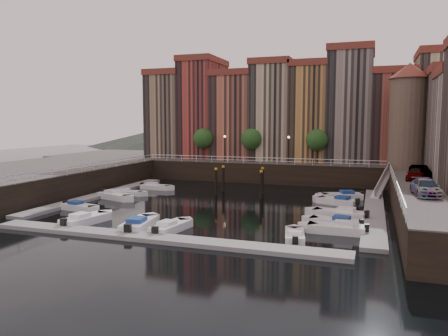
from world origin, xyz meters
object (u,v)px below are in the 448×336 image
at_px(boat_left_3, 127,193).
at_px(car_b, 420,172).
at_px(gangway, 382,181).
at_px(boat_left_1, 79,207).
at_px(boat_left_2, 115,196).
at_px(corner_tower, 408,115).
at_px(car_c, 426,189).
at_px(car_a, 415,175).
at_px(mooring_pilings, 240,182).

xyz_separation_m(boat_left_3, car_b, (34.38, 5.49, 3.35)).
distance_m(gangway, boat_left_1, 35.96).
relative_size(gangway, boat_left_2, 1.61).
height_order(corner_tower, boat_left_3, corner_tower).
height_order(boat_left_2, car_b, car_b).
xyz_separation_m(corner_tower, boat_left_2, (-33.34, -16.71, -9.80)).
bearing_deg(gangway, car_c, -79.74).
height_order(corner_tower, car_b, corner_tower).
xyz_separation_m(car_a, car_c, (0.01, -10.21, 0.03)).
relative_size(boat_left_1, car_a, 1.17).
bearing_deg(boat_left_2, car_a, 28.40).
relative_size(car_a, car_b, 0.96).
xyz_separation_m(gangway, car_c, (3.11, -17.16, 1.77)).
xyz_separation_m(gangway, boat_left_2, (-30.44, -12.21, -1.53)).
bearing_deg(mooring_pilings, car_a, -7.71).
height_order(corner_tower, boat_left_1, corner_tower).
height_order(gangway, mooring_pilings, gangway).
height_order(gangway, boat_left_1, gangway).
xyz_separation_m(corner_tower, boat_left_3, (-33.41, -13.87, -9.87)).
bearing_deg(car_c, gangway, 93.74).
xyz_separation_m(boat_left_2, car_b, (34.31, 8.33, 3.27)).
relative_size(gangway, car_c, 1.76).
relative_size(gangway, mooring_pilings, 1.27).
relative_size(boat_left_2, car_a, 1.33).
distance_m(gangway, car_c, 17.53).
bearing_deg(boat_left_3, car_b, 2.35).
distance_m(gangway, car_a, 7.80).
height_order(corner_tower, boat_left_2, corner_tower).
relative_size(boat_left_2, car_b, 1.28).
bearing_deg(car_b, boat_left_3, 177.80).
relative_size(boat_left_2, boat_left_3, 1.22).
distance_m(boat_left_2, car_a, 34.11).
height_order(car_b, car_c, car_c).
relative_size(mooring_pilings, car_a, 1.69).
bearing_deg(boat_left_2, boat_left_1, -70.18).
distance_m(gangway, boat_left_3, 31.96).
bearing_deg(boat_left_3, car_c, -19.77).
height_order(boat_left_1, car_a, car_a).
xyz_separation_m(mooring_pilings, boat_left_1, (-13.31, -14.93, -1.31)).
distance_m(gangway, boat_left_2, 32.84).
distance_m(boat_left_1, car_a, 35.81).
bearing_deg(gangway, boat_left_3, -162.94).
relative_size(gangway, car_b, 2.06).
height_order(boat_left_3, car_c, car_c).
bearing_deg(car_b, boat_left_1, -167.27).
height_order(boat_left_2, car_a, car_a).
bearing_deg(car_c, mooring_pilings, 140.82).
relative_size(boat_left_1, boat_left_2, 0.88).
height_order(car_a, car_c, car_c).
relative_size(corner_tower, mooring_pilings, 2.11).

